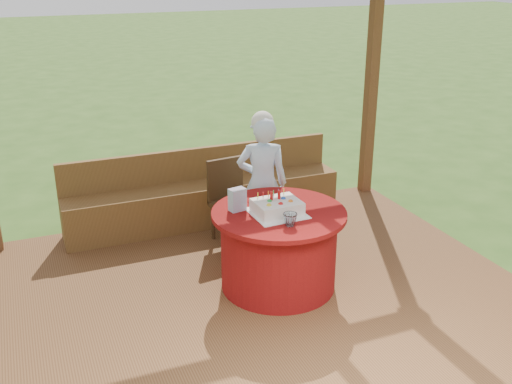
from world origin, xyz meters
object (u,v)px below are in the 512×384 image
table (278,248)px  drinking_glass (290,220)px  bench (205,199)px  birthday_cake (277,207)px  elderly_woman (262,181)px  gift_bag (237,200)px  chair (230,198)px

table → drinking_glass: drinking_glass is taller
bench → birthday_cake: (0.14, -1.59, 0.50)m
bench → birthday_cake: birthday_cake is taller
table → birthday_cake: bearing=-133.5°
bench → drinking_glass: drinking_glass is taller
drinking_glass → table: bearing=82.5°
bench → elderly_woman: 0.97m
table → drinking_glass: size_ratio=10.08×
gift_bag → table: bearing=-37.3°
bench → elderly_woman: elderly_woman is taller
elderly_woman → gift_bag: (-0.48, -0.60, 0.11)m
bench → elderly_woman: bearing=-66.9°
bench → gift_bag: gift_bag is taller
table → drinking_glass: 0.50m
chair → elderly_woman: bearing=-50.7°
elderly_woman → table: bearing=-102.4°
chair → elderly_woman: elderly_woman is taller
chair → elderly_woman: (0.23, -0.28, 0.24)m
chair → table: bearing=-86.4°
table → gift_bag: bearing=154.0°
elderly_woman → drinking_glass: size_ratio=12.18×
elderly_woman → birthday_cake: bearing=-104.2°
bench → chair: size_ratio=3.56×
chair → birthday_cake: (0.03, -1.08, 0.31)m
birthday_cake → drinking_glass: bearing=-91.0°
gift_bag → elderly_woman: bearing=40.0°
table → gift_bag: 0.57m
bench → gift_bag: 1.51m
gift_bag → drinking_glass: 0.53m
table → elderly_woman: size_ratio=0.83×
bench → elderly_woman: (0.34, -0.80, 0.43)m
birthday_cake → drinking_glass: (-0.00, -0.26, -0.00)m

